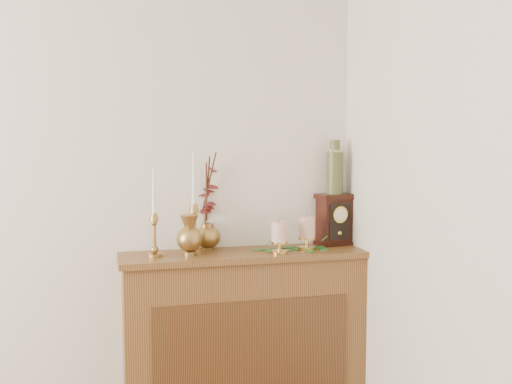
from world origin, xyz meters
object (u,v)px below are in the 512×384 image
object	(u,v)px
candlestick_center	(194,220)
ginger_jar	(208,205)
bud_vase	(189,236)
ceramic_vase	(335,170)
mantel_clock	(334,220)
candlestick_left	(154,228)

from	to	relation	value
candlestick_center	ginger_jar	world-z (taller)	same
bud_vase	ceramic_vase	bearing A→B (deg)	8.77
mantel_clock	ceramic_vase	bearing A→B (deg)	90.00
bud_vase	mantel_clock	xyz separation A→B (m)	(0.79, 0.12, 0.04)
candlestick_center	mantel_clock	world-z (taller)	candlestick_center
bud_vase	ceramic_vase	world-z (taller)	ceramic_vase
ceramic_vase	candlestick_center	bearing A→B (deg)	-176.65
candlestick_left	candlestick_center	size ratio (longest dim) A/B	0.86
candlestick_left	bud_vase	world-z (taller)	candlestick_left
candlestick_left	ginger_jar	xyz separation A→B (m)	(0.29, 0.17, 0.08)
ginger_jar	candlestick_center	bearing A→B (deg)	-128.32
candlestick_left	mantel_clock	xyz separation A→B (m)	(0.96, 0.10, -0.01)
bud_vase	ginger_jar	bearing A→B (deg)	56.95
candlestick_center	ceramic_vase	bearing A→B (deg)	3.35
candlestick_left	candlestick_center	xyz separation A→B (m)	(0.20, 0.06, 0.02)
ginger_jar	candlestick_left	bearing A→B (deg)	-149.66
candlestick_left	mantel_clock	bearing A→B (deg)	5.93
bud_vase	mantel_clock	world-z (taller)	mantel_clock
candlestick_center	ceramic_vase	size ratio (longest dim) A/B	1.75
bud_vase	mantel_clock	size ratio (longest dim) A/B	0.73
ceramic_vase	ginger_jar	bearing A→B (deg)	174.32
ginger_jar	bud_vase	bearing A→B (deg)	-123.05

